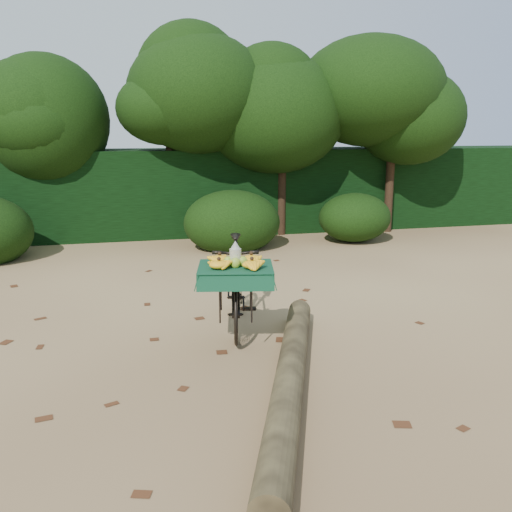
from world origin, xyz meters
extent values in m
plane|color=tan|center=(0.00, 0.00, 0.00)|extent=(80.00, 80.00, 0.00)
imported|color=black|center=(0.73, 0.12, 0.52)|extent=(0.82, 1.79, 1.04)
cube|color=black|center=(0.61, -0.47, 0.85)|extent=(0.46, 0.52, 0.03)
cube|color=#12432A|center=(0.61, -0.47, 0.87)|extent=(0.86, 0.76, 0.01)
ellipsoid|color=olive|center=(0.68, -0.48, 0.92)|extent=(0.10, 0.08, 0.11)
ellipsoid|color=olive|center=(0.62, -0.41, 0.92)|extent=(0.10, 0.08, 0.11)
ellipsoid|color=olive|center=(0.54, -0.45, 0.92)|extent=(0.10, 0.08, 0.11)
ellipsoid|color=olive|center=(0.59, -0.53, 0.92)|extent=(0.10, 0.08, 0.11)
cylinder|color=#EAE5C6|center=(0.61, -0.46, 0.97)|extent=(0.12, 0.12, 0.16)
cylinder|color=brown|center=(0.88, -1.49, 0.13)|extent=(1.49, 3.39, 0.25)
cube|color=black|center=(0.00, 6.30, 0.90)|extent=(26.00, 1.80, 1.80)
camera|label=1|loc=(-0.43, -5.65, 2.21)|focal=38.00mm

